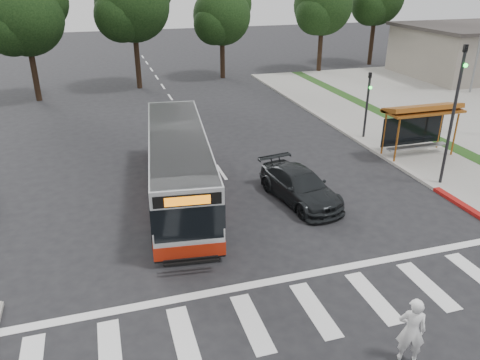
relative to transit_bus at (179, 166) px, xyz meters
name	(u,v)px	position (x,y,z in m)	size (l,w,h in m)	color
ground	(260,229)	(2.46, -3.91, -1.45)	(140.00, 140.00, 0.00)	black
sidewalk_east	(388,138)	(13.46, 4.09, -1.39)	(4.00, 40.00, 0.12)	gray
curb_east	(359,141)	(11.46, 4.09, -1.38)	(0.30, 40.00, 0.15)	#9E9991
crosswalk_ladder	(315,309)	(2.46, -8.91, -1.45)	(18.00, 2.60, 0.01)	silver
bus_shelter	(421,114)	(13.26, 1.20, 0.90)	(4.20, 1.60, 2.86)	#965119
traffic_signal_ne_tall	(455,105)	(12.06, -2.41, 2.43)	(0.18, 0.37, 6.50)	black
traffic_signal_ne_short	(368,98)	(12.06, 4.58, 1.03)	(0.18, 0.37, 4.00)	black
tree_ne_a	(323,4)	(18.53, 24.16, 4.94)	(6.16, 5.74, 9.30)	black
tree_north_a	(133,3)	(0.54, 22.16, 5.47)	(6.60, 6.15, 10.17)	black
tree_north_b	(222,15)	(8.53, 24.15, 4.21)	(5.72, 5.33, 8.43)	black
tree_north_c	(26,16)	(-7.47, 20.16, 4.84)	(6.16, 5.74, 9.30)	black
transit_bus	(179,166)	(0.00, 0.00, 0.00)	(2.44, 11.25, 2.91)	#BCBEC1
pedestrian	(411,330)	(3.90, -11.41, -0.47)	(0.71, 0.47, 1.96)	white
dark_sedan	(300,186)	(4.96, -2.00, -0.75)	(1.97, 4.84, 1.41)	black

